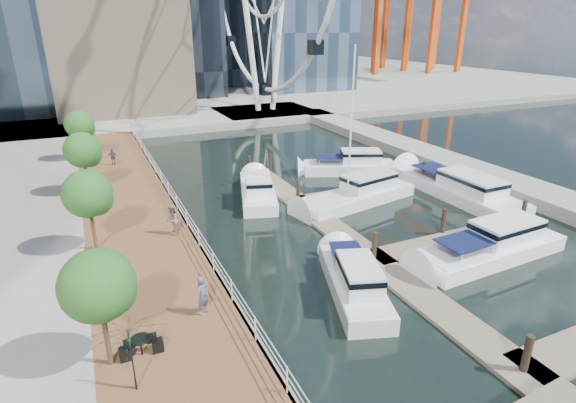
{
  "coord_description": "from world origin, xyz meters",
  "views": [
    {
      "loc": [
        -10.98,
        -10.75,
        12.54
      ],
      "look_at": [
        -0.78,
        11.56,
        3.0
      ],
      "focal_mm": 28.0,
      "sensor_mm": 36.0,
      "label": 1
    }
  ],
  "objects": [
    {
      "name": "pier",
      "position": [
        14.0,
        52.0,
        0.5
      ],
      "size": [
        14.0,
        12.0,
        1.0
      ],
      "primitive_type": "cube",
      "color": "gray",
      "rests_on": "ground"
    },
    {
      "name": "street_trees",
      "position": [
        -11.4,
        14.0,
        4.29
      ],
      "size": [
        2.6,
        42.6,
        4.6
      ],
      "color": "#3F2B1C",
      "rests_on": "ground"
    },
    {
      "name": "pedestrian_near",
      "position": [
        -7.49,
        5.62,
        1.89
      ],
      "size": [
        0.77,
        0.73,
        1.78
      ],
      "primitive_type": "imported",
      "rotation": [
        0.0,
        0.0,
        0.66
      ],
      "color": "#484A60",
      "rests_on": "boardwalk"
    },
    {
      "name": "seawall",
      "position": [
        -6.0,
        15.0,
        0.5
      ],
      "size": [
        0.25,
        60.0,
        1.0
      ],
      "primitive_type": "cube",
      "color": "#595954",
      "rests_on": "ground"
    },
    {
      "name": "pedestrian_far",
      "position": [
        -9.09,
        31.01,
        1.74
      ],
      "size": [
        0.94,
        0.62,
        1.49
      ],
      "primitive_type": "imported",
      "rotation": [
        0.0,
        0.0,
        2.82
      ],
      "color": "#343C41",
      "rests_on": "boardwalk"
    },
    {
      "name": "pedestrian_mid",
      "position": [
        -7.13,
        14.16,
        1.93
      ],
      "size": [
        0.93,
        1.06,
        1.86
      ],
      "primitive_type": "imported",
      "rotation": [
        0.0,
        0.0,
        -1.86
      ],
      "color": "#896B5F",
      "rests_on": "boardwalk"
    },
    {
      "name": "yacht_foreground",
      "position": [
        9.29,
        5.51,
        0.0
      ],
      "size": [
        10.83,
        3.36,
        2.15
      ],
      "primitive_type": null,
      "rotation": [
        0.0,
        0.0,
        1.62
      ],
      "color": "white",
      "rests_on": "ground"
    },
    {
      "name": "moored_yachts",
      "position": [
        7.64,
        14.01,
        0.0
      ],
      "size": [
        19.01,
        35.72,
        11.5
      ],
      "color": "silver",
      "rests_on": "ground"
    },
    {
      "name": "breakwater",
      "position": [
        20.0,
        20.0,
        0.5
      ],
      "size": [
        4.0,
        60.0,
        1.0
      ],
      "primitive_type": "cube",
      "color": "gray",
      "rests_on": "ground"
    },
    {
      "name": "boardwalk",
      "position": [
        -9.0,
        15.0,
        0.5
      ],
      "size": [
        6.0,
        60.0,
        1.0
      ],
      "primitive_type": "cube",
      "color": "brown",
      "rests_on": "ground"
    },
    {
      "name": "ground",
      "position": [
        0.0,
        0.0,
        0.0
      ],
      "size": [
        520.0,
        520.0,
        0.0
      ],
      "primitive_type": "plane",
      "color": "black",
      "rests_on": "ground"
    },
    {
      "name": "floating_docks",
      "position": [
        7.97,
        9.98,
        0.49
      ],
      "size": [
        16.0,
        34.0,
        2.6
      ],
      "color": "#6D6051",
      "rests_on": "ground"
    },
    {
      "name": "land_far",
      "position": [
        0.0,
        102.0,
        0.5
      ],
      "size": [
        200.0,
        114.0,
        1.0
      ],
      "primitive_type": "cube",
      "color": "gray",
      "rests_on": "ground"
    },
    {
      "name": "railing",
      "position": [
        -6.1,
        15.0,
        1.52
      ],
      "size": [
        0.1,
        60.0,
        1.05
      ],
      "primitive_type": null,
      "color": "white",
      "rests_on": "boardwalk"
    }
  ]
}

